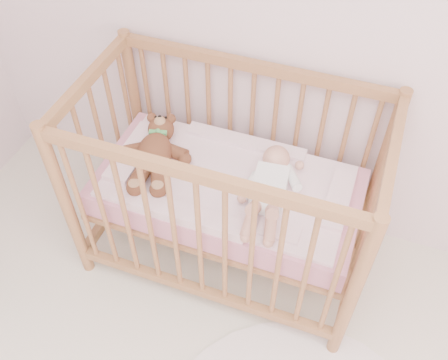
% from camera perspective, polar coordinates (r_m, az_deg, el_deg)
% --- Properties ---
extents(crib, '(1.36, 0.76, 1.00)m').
position_cam_1_polar(crib, '(2.34, 0.42, -1.12)').
color(crib, '#9C7242').
rests_on(crib, floor).
extents(mattress, '(1.22, 0.62, 0.13)m').
position_cam_1_polar(mattress, '(2.35, 0.42, -1.36)').
color(mattress, pink).
rests_on(mattress, crib).
extents(blanket, '(1.10, 0.58, 0.06)m').
position_cam_1_polar(blanket, '(2.29, 0.43, -0.13)').
color(blanket, '#FAACC1').
rests_on(blanket, mattress).
extents(baby, '(0.33, 0.59, 0.14)m').
position_cam_1_polar(baby, '(2.19, 5.25, -0.54)').
color(baby, white).
rests_on(baby, blanket).
extents(teddy_bear, '(0.48, 0.58, 0.14)m').
position_cam_1_polar(teddy_bear, '(2.32, -7.99, 3.16)').
color(teddy_bear, brown).
rests_on(teddy_bear, blanket).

